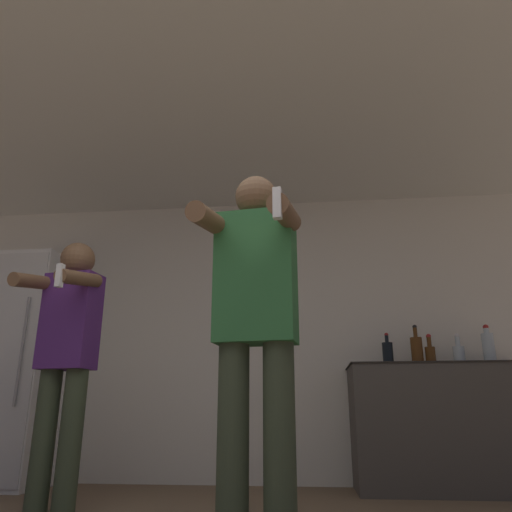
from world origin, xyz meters
TOP-DOWN VIEW (x-y plane):
  - wall_back at (0.00, 3.14)m, footprint 7.00×0.06m
  - ceiling_slab at (0.00, 1.55)m, footprint 7.00×3.63m
  - refrigerator at (-1.92, 2.75)m, footprint 0.67×0.74m
  - counter at (1.58, 2.80)m, footprint 1.40×0.65m
  - bottle_dark_rum at (1.79, 2.86)m, footprint 0.09×0.09m
  - bottle_amber_bourbon at (1.22, 2.86)m, footprint 0.09×0.09m
  - bottle_brown_liquor at (1.46, 2.86)m, footprint 0.10×0.10m
  - bottle_green_wine at (2.03, 2.86)m, footprint 0.09×0.09m
  - bottle_short_whiskey at (1.56, 2.86)m, footprint 0.08×0.08m
  - person_woman_foreground at (0.32, 0.95)m, footprint 0.52×0.56m
  - person_man_side at (-0.98, 1.67)m, footprint 0.46×0.55m

SIDE VIEW (x-z plane):
  - counter at x=1.58m, z-range 0.00..0.94m
  - refrigerator at x=-1.92m, z-range 0.00..1.92m
  - person_man_side at x=-0.98m, z-range 0.12..1.81m
  - person_woman_foreground at x=0.32m, z-range 0.12..1.87m
  - bottle_dark_rum at x=1.79m, z-range 0.91..1.17m
  - bottle_short_whiskey at x=1.56m, z-range 0.91..1.17m
  - bottle_amber_bourbon at x=1.22m, z-range 0.91..1.19m
  - bottle_brown_liquor at x=1.46m, z-range 0.90..1.24m
  - bottle_green_wine at x=2.03m, z-range 0.92..1.25m
  - wall_back at x=0.00m, z-range 0.00..2.55m
  - ceiling_slab at x=0.00m, z-range 2.55..2.60m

